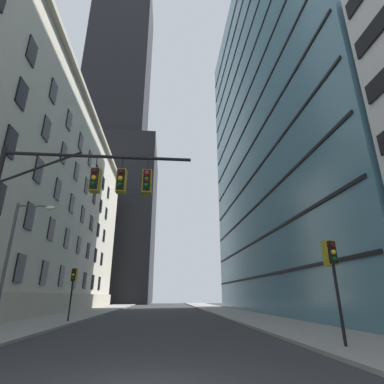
{
  "coord_description": "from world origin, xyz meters",
  "views": [
    {
      "loc": [
        0.44,
        -6.87,
        1.94
      ],
      "look_at": [
        3.65,
        28.98,
        14.7
      ],
      "focal_mm": 27.48,
      "sensor_mm": 36.0,
      "label": 1
    }
  ],
  "objects_px": {
    "traffic_signal_mast": "(82,196)",
    "street_lamppost": "(15,250)",
    "traffic_light_near_right": "(331,259)",
    "traffic_light_far_left": "(74,278)"
  },
  "relations": [
    {
      "from": "street_lamppost",
      "to": "traffic_light_near_right",
      "type": "bearing_deg",
      "value": -22.16
    },
    {
      "from": "traffic_signal_mast",
      "to": "traffic_light_far_left",
      "type": "height_order",
      "value": "traffic_signal_mast"
    },
    {
      "from": "traffic_light_near_right",
      "to": "traffic_light_far_left",
      "type": "height_order",
      "value": "traffic_light_near_right"
    },
    {
      "from": "traffic_light_near_right",
      "to": "street_lamppost",
      "type": "distance_m",
      "value": 16.95
    },
    {
      "from": "traffic_light_near_right",
      "to": "traffic_light_far_left",
      "type": "relative_size",
      "value": 1.03
    },
    {
      "from": "traffic_light_near_right",
      "to": "street_lamppost",
      "type": "relative_size",
      "value": 0.56
    },
    {
      "from": "traffic_signal_mast",
      "to": "street_lamppost",
      "type": "height_order",
      "value": "traffic_signal_mast"
    },
    {
      "from": "traffic_light_near_right",
      "to": "traffic_signal_mast",
      "type": "bearing_deg",
      "value": -179.75
    },
    {
      "from": "traffic_signal_mast",
      "to": "traffic_light_near_right",
      "type": "relative_size",
      "value": 2.02
    },
    {
      "from": "traffic_signal_mast",
      "to": "street_lamppost",
      "type": "bearing_deg",
      "value": 129.56
    }
  ]
}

